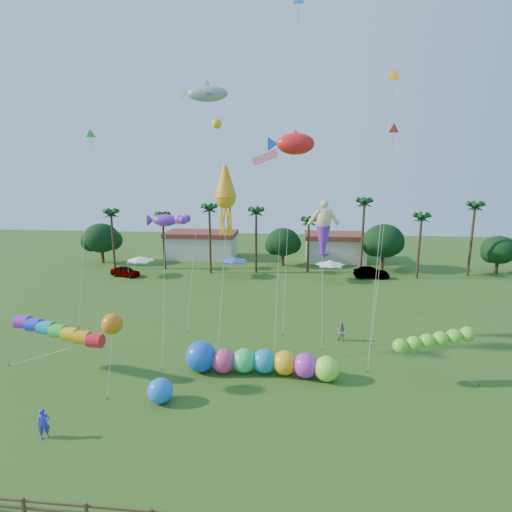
# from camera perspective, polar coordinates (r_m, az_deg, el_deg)

# --- Properties ---
(ground) EXTENTS (160.00, 160.00, 0.00)m
(ground) POSITION_cam_1_polar(r_m,az_deg,el_deg) (25.61, -2.48, -25.10)
(ground) COLOR #285116
(ground) RESTS_ON ground
(tree_line) EXTENTS (69.46, 8.91, 11.00)m
(tree_line) POSITION_cam_1_polar(r_m,az_deg,el_deg) (65.17, 6.13, 2.04)
(tree_line) COLOR #3A2819
(tree_line) RESTS_ON ground
(buildings_row) EXTENTS (35.00, 7.00, 4.00)m
(buildings_row) POSITION_cam_1_polar(r_m,az_deg,el_deg) (71.75, 0.75, 1.17)
(buildings_row) COLOR beige
(buildings_row) RESTS_ON ground
(tent_row) EXTENTS (31.00, 4.00, 0.60)m
(tent_row) POSITION_cam_1_polar(r_m,az_deg,el_deg) (58.65, -3.26, -0.54)
(tent_row) COLOR white
(tent_row) RESTS_ON ground
(car_a) EXTENTS (4.83, 2.92, 1.54)m
(car_a) POSITION_cam_1_polar(r_m,az_deg,el_deg) (63.03, -18.17, -2.10)
(car_a) COLOR #4C4C54
(car_a) RESTS_ON ground
(car_b) EXTENTS (5.00, 1.87, 1.63)m
(car_b) POSITION_cam_1_polar(r_m,az_deg,el_deg) (61.20, 16.14, -2.34)
(car_b) COLOR #4C4C54
(car_b) RESTS_ON ground
(spectator_a) EXTENTS (0.81, 0.76, 1.86)m
(spectator_a) POSITION_cam_1_polar(r_m,az_deg,el_deg) (28.32, -28.08, -20.39)
(spectator_a) COLOR #373AC1
(spectator_a) RESTS_ON ground
(spectator_b) EXTENTS (1.09, 1.05, 1.76)m
(spectator_b) POSITION_cam_1_polar(r_m,az_deg,el_deg) (38.39, 12.10, -10.60)
(spectator_b) COLOR gray
(spectator_b) RESTS_ON ground
(caterpillar_inflatable) EXTENTS (11.96, 2.75, 2.44)m
(caterpillar_inflatable) POSITION_cam_1_polar(r_m,az_deg,el_deg) (31.97, -0.13, -14.83)
(caterpillar_inflatable) COLOR #DF3A6E
(caterpillar_inflatable) RESTS_ON ground
(blue_ball) EXTENTS (1.72, 1.72, 1.72)m
(blue_ball) POSITION_cam_1_polar(r_m,az_deg,el_deg) (29.32, -13.54, -18.21)
(blue_ball) COLOR #1C76FD
(blue_ball) RESTS_ON ground
(rainbow_tube) EXTENTS (10.33, 2.93, 3.70)m
(rainbow_tube) POSITION_cam_1_polar(r_m,az_deg,el_deg) (33.34, -24.93, -10.79)
(rainbow_tube) COLOR red
(rainbow_tube) RESTS_ON ground
(green_worm) EXTENTS (8.90, 3.21, 3.70)m
(green_worm) POSITION_cam_1_polar(r_m,az_deg,el_deg) (31.48, 19.92, -11.98)
(green_worm) COLOR #6BD72F
(green_worm) RESTS_ON ground
(orange_ball_kite) EXTENTS (1.84, 2.22, 5.78)m
(orange_ball_kite) POSITION_cam_1_polar(r_m,az_deg,el_deg) (29.91, -19.83, -9.12)
(orange_ball_kite) COLOR orange
(orange_ball_kite) RESTS_ON ground
(merman_kite) EXTENTS (2.51, 4.29, 12.48)m
(merman_kite) POSITION_cam_1_polar(r_m,az_deg,el_deg) (36.89, 9.60, 3.18)
(merman_kite) COLOR #E4C382
(merman_kite) RESTS_ON ground
(fish_kite) EXTENTS (5.25, 7.22, 18.86)m
(fish_kite) POSITION_cam_1_polar(r_m,az_deg,el_deg) (36.30, 5.65, 15.66)
(fish_kite) COLOR red
(fish_kite) RESTS_ON ground
(shark_kite) EXTENTS (5.88, 8.44, 24.18)m
(shark_kite) POSITION_cam_1_polar(r_m,az_deg,el_deg) (43.94, -6.94, 22.03)
(shark_kite) COLOR #909A9E
(shark_kite) RESTS_ON ground
(squid_kite) EXTENTS (2.43, 5.68, 16.02)m
(squid_kite) POSITION_cam_1_polar(r_m,az_deg,el_deg) (33.65, -4.38, 8.22)
(squid_kite) COLOR #FF9F14
(squid_kite) RESTS_ON ground
(lobster_kite) EXTENTS (3.70, 4.31, 12.25)m
(lobster_kite) POSITION_cam_1_polar(r_m,az_deg,el_deg) (33.29, -12.87, 4.99)
(lobster_kite) COLOR purple
(lobster_kite) RESTS_ON ground
(delta_kite_red) EXTENTS (2.32, 4.77, 19.79)m
(delta_kite_red) POSITION_cam_1_polar(r_m,az_deg,el_deg) (39.96, 19.04, 16.21)
(delta_kite_red) COLOR red
(delta_kite_red) RESTS_ON ground
(delta_kite_yellow) EXTENTS (1.94, 4.00, 23.15)m
(delta_kite_yellow) POSITION_cam_1_polar(r_m,az_deg,el_deg) (34.42, 19.00, 22.58)
(delta_kite_yellow) COLOR #F0A718
(delta_kite_yellow) RESTS_ON ground
(delta_kite_green) EXTENTS (1.41, 4.60, 19.68)m
(delta_kite_green) POSITION_cam_1_polar(r_m,az_deg,el_deg) (45.14, -22.58, 15.24)
(delta_kite_green) COLOR green
(delta_kite_green) RESTS_ON ground
(delta_kite_blue) EXTENTS (1.56, 4.26, 31.21)m
(delta_kite_blue) POSITION_cam_1_polar(r_m,az_deg,el_deg) (42.44, 6.05, 31.82)
(delta_kite_blue) COLOR #1C80FD
(delta_kite_blue) RESTS_ON ground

